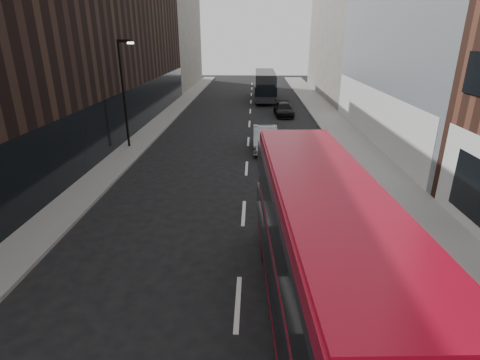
# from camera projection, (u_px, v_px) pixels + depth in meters

# --- Properties ---
(ground) EXTENTS (140.00, 140.00, 0.00)m
(ground) POSITION_uv_depth(u_px,v_px,m) (234.00, 358.00, 9.15)
(ground) COLOR black
(ground) RESTS_ON ground
(sidewalk_right) EXTENTS (3.00, 80.00, 0.15)m
(sidewalk_right) POSITION_uv_depth(u_px,v_px,m) (336.00, 126.00, 32.16)
(sidewalk_right) COLOR slate
(sidewalk_right) RESTS_ON ground
(sidewalk_left) EXTENTS (2.00, 80.00, 0.15)m
(sidewalk_left) POSITION_uv_depth(u_px,v_px,m) (158.00, 125.00, 32.71)
(sidewalk_left) COLOR slate
(sidewalk_left) RESTS_ON ground
(building_victorian) EXTENTS (6.50, 24.00, 21.00)m
(building_victorian) POSITION_uv_depth(u_px,v_px,m) (344.00, 16.00, 46.28)
(building_victorian) COLOR #67625A
(building_victorian) RESTS_ON ground
(building_left_mid) EXTENTS (5.00, 24.00, 14.00)m
(building_left_mid) POSITION_uv_depth(u_px,v_px,m) (128.00, 40.00, 34.99)
(building_left_mid) COLOR black
(building_left_mid) RESTS_ON ground
(building_left_far) EXTENTS (5.00, 20.00, 13.00)m
(building_left_far) POSITION_uv_depth(u_px,v_px,m) (175.00, 42.00, 55.68)
(building_left_far) COLOR #67625A
(building_left_far) RESTS_ON ground
(street_lamp) EXTENTS (1.06, 0.22, 7.00)m
(street_lamp) POSITION_uv_depth(u_px,v_px,m) (124.00, 87.00, 24.71)
(street_lamp) COLOR black
(street_lamp) RESTS_ON sidewalk_left
(red_bus) EXTENTS (3.06, 10.65, 4.26)m
(red_bus) POSITION_uv_depth(u_px,v_px,m) (320.00, 252.00, 9.22)
(red_bus) COLOR maroon
(red_bus) RESTS_ON ground
(grey_bus) EXTENTS (2.50, 10.39, 3.35)m
(grey_bus) POSITION_uv_depth(u_px,v_px,m) (265.00, 85.00, 45.33)
(grey_bus) COLOR black
(grey_bus) RESTS_ON ground
(car_a) EXTENTS (1.90, 3.74, 1.22)m
(car_a) POSITION_uv_depth(u_px,v_px,m) (269.00, 142.00, 25.49)
(car_a) COLOR black
(car_a) RESTS_ON ground
(car_b) EXTENTS (1.67, 4.69, 1.54)m
(car_b) POSITION_uv_depth(u_px,v_px,m) (265.00, 138.00, 25.68)
(car_b) COLOR gray
(car_b) RESTS_ON ground
(car_c) EXTENTS (1.95, 4.32, 1.23)m
(car_c) POSITION_uv_depth(u_px,v_px,m) (283.00, 110.00, 36.52)
(car_c) COLOR black
(car_c) RESTS_ON ground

